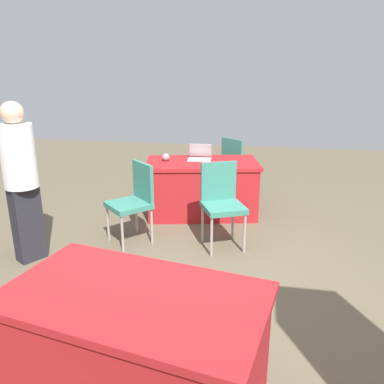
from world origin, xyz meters
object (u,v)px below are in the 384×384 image
at_px(laptop_silver, 200,157).
at_px(person_presenter, 21,176).
at_px(table_mid_left, 136,349).
at_px(yarn_ball, 166,157).
at_px(chair_near_front, 237,163).
at_px(chair_tucked_right, 134,198).
at_px(table_foreground, 202,188).
at_px(scissors_red, 227,162).
at_px(chair_tucked_left, 222,199).

bearing_deg(laptop_silver, person_presenter, 46.14).
bearing_deg(table_mid_left, yarn_ball, -79.25).
distance_m(chair_near_front, chair_tucked_right, 2.23).
relative_size(table_foreground, person_presenter, 0.99).
xyz_separation_m(laptop_silver, scissors_red, (-0.40, 0.11, -0.04)).
xyz_separation_m(chair_near_front, yarn_ball, (0.92, 0.97, 0.27)).
relative_size(laptop_silver, scissors_red, 1.85).
height_order(chair_tucked_left, chair_tucked_right, chair_tucked_left).
relative_size(chair_near_front, yarn_ball, 8.96).
relative_size(chair_near_front, chair_tucked_left, 0.98).
bearing_deg(chair_near_front, scissors_red, -55.99).
relative_size(chair_near_front, chair_tucked_right, 1.00).
xyz_separation_m(table_foreground, chair_tucked_right, (0.64, 1.05, 0.16)).
bearing_deg(table_mid_left, chair_tucked_left, -96.39).
bearing_deg(table_foreground, table_mid_left, 92.02).
bearing_deg(chair_near_front, table_mid_left, -55.28).
bearing_deg(laptop_silver, chair_tucked_left, 108.23).
bearing_deg(scissors_red, chair_near_front, -127.71).
height_order(laptop_silver, scissors_red, laptop_silver).
height_order(table_mid_left, laptop_silver, laptop_silver).
xyz_separation_m(table_foreground, laptop_silver, (0.05, -0.12, 0.42)).
bearing_deg(person_presenter, yarn_ball, -2.83).
xyz_separation_m(chair_near_front, chair_tucked_right, (1.07, 1.96, -0.00)).
distance_m(table_foreground, person_presenter, 2.41).
bearing_deg(scissors_red, table_mid_left, 53.20).
distance_m(chair_near_front, chair_tucked_left, 1.89).
bearing_deg(person_presenter, chair_tucked_left, -38.71).
height_order(laptop_silver, yarn_ball, laptop_silver).
bearing_deg(person_presenter, table_foreground, -12.12).
distance_m(chair_tucked_left, laptop_silver, 1.20).
height_order(chair_tucked_left, yarn_ball, chair_tucked_left).
bearing_deg(chair_near_front, table_foreground, -76.14).
relative_size(chair_near_front, laptop_silver, 2.85).
relative_size(table_foreground, table_mid_left, 1.01).
relative_size(table_mid_left, chair_near_front, 1.74).
xyz_separation_m(table_foreground, scissors_red, (-0.35, -0.00, 0.38)).
bearing_deg(chair_tucked_right, table_foreground, -78.01).
xyz_separation_m(person_presenter, scissors_red, (-1.96, -1.70, -0.17)).
bearing_deg(chair_tucked_left, person_presenter, -4.51).
xyz_separation_m(person_presenter, yarn_ball, (-1.11, -1.64, -0.12)).
xyz_separation_m(chair_near_front, chair_tucked_left, (0.05, 1.89, 0.02)).
height_order(table_foreground, chair_near_front, chair_near_front).
height_order(person_presenter, laptop_silver, person_presenter).
distance_m(chair_near_front, yarn_ball, 1.37).
xyz_separation_m(table_mid_left, chair_near_front, (-0.31, -4.22, 0.16)).
height_order(chair_near_front, laptop_silver, laptop_silver).
bearing_deg(chair_tucked_right, scissors_red, -89.81).
bearing_deg(laptop_silver, yarn_ball, 18.44).
distance_m(laptop_silver, scissors_red, 0.42).
bearing_deg(table_mid_left, laptop_silver, -87.17).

